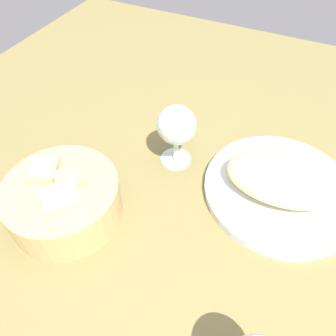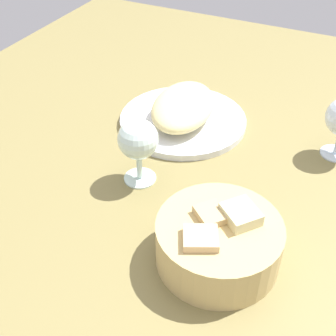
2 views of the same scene
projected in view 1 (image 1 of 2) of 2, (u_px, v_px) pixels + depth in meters
ground_plane at (205, 222)px, 55.10cm from camera, size 140.00×140.00×2.00cm
plate at (280, 190)px, 57.55cm from camera, size 26.41×26.41×1.40cm
omelette at (285, 178)px, 55.01cm from camera, size 21.12×15.07×5.40cm
lettuce_garnish at (313, 173)px, 58.14cm from camera, size 3.81×3.81×1.78cm
bread_basket at (64, 199)px, 52.38cm from camera, size 18.15×18.15×8.88cm
wine_glass_near at (176, 127)px, 57.33cm from camera, size 7.02×7.02×12.26cm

